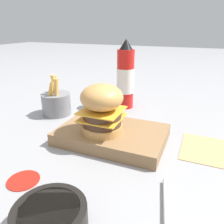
# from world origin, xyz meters

# --- Properties ---
(ground_plane) EXTENTS (6.00, 6.00, 0.00)m
(ground_plane) POSITION_xyz_m (0.00, 0.00, 0.00)
(ground_plane) COLOR gray
(serving_board) EXTENTS (0.29, 0.19, 0.03)m
(serving_board) POSITION_xyz_m (-0.05, 0.06, 0.02)
(serving_board) COLOR olive
(serving_board) RESTS_ON ground_plane
(burger) EXTENTS (0.11, 0.11, 0.13)m
(burger) POSITION_xyz_m (-0.07, 0.04, 0.10)
(burger) COLOR tan
(burger) RESTS_ON serving_board
(ketchup_bottle) EXTENTS (0.06, 0.06, 0.25)m
(ketchup_bottle) POSITION_xyz_m (-0.11, 0.33, 0.12)
(ketchup_bottle) COLOR red
(ketchup_bottle) RESTS_ON ground_plane
(fries_basket) EXTENTS (0.10, 0.10, 0.14)m
(fries_basket) POSITION_xyz_m (-0.31, 0.16, 0.04)
(fries_basket) COLOR slate
(fries_basket) RESTS_ON ground_plane
(side_bowl) EXTENTS (0.11, 0.11, 0.04)m
(side_bowl) POSITION_xyz_m (-0.03, -0.24, 0.02)
(side_bowl) COLOR black
(side_bowl) RESTS_ON ground_plane
(ketchup_puddle) EXTENTS (0.07, 0.07, 0.00)m
(ketchup_puddle) POSITION_xyz_m (-0.15, -0.16, 0.00)
(ketchup_puddle) COLOR #B21E14
(ketchup_puddle) RESTS_ON ground_plane
(parchment_square) EXTENTS (0.15, 0.15, 0.00)m
(parchment_square) POSITION_xyz_m (0.20, 0.11, 0.00)
(parchment_square) COLOR tan
(parchment_square) RESTS_ON ground_plane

